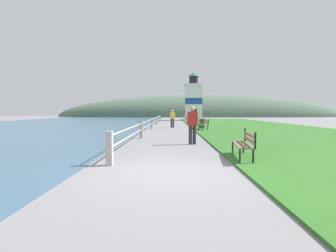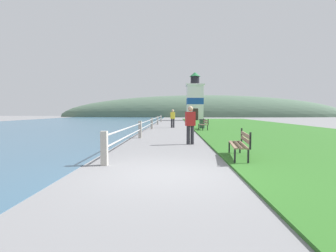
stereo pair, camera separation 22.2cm
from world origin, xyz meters
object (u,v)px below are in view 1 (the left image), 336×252
Objects in this scene: lighthouse at (193,100)px; person_strolling at (192,124)px; park_bench_near at (245,142)px; park_bench_midway at (204,124)px; trash_bin at (202,124)px; park_bench_far at (191,119)px; person_by_railing at (172,118)px.

person_strolling is (-2.70, -32.88, -2.54)m from lighthouse.
park_bench_midway is (0.24, 12.68, -0.00)m from park_bench_near.
trash_bin is (1.67, 10.76, -0.54)m from person_strolling.
park_bench_far is 12.14m from lighthouse.
person_by_railing is at bearing -99.97° from lighthouse.
person_strolling is (-1.47, -21.18, 0.42)m from park_bench_far.
person_by_railing is at bearing -10.42° from person_strolling.
park_bench_midway is at bearing 92.77° from park_bench_far.
park_bench_far is 1.10× the size of person_by_railing.
park_bench_midway and park_bench_far have the same top height.
person_strolling reaches higher than park_bench_midway.
lighthouse is 22.36m from trash_bin.
park_bench_near is 2.31× the size of trash_bin.
park_bench_near is 36.76m from lighthouse.
lighthouse is 4.62× the size of person_strolling.
lighthouse reaches higher than trash_bin.
person_strolling reaches higher than trash_bin.
park_bench_far is (-0.16, 12.24, 0.00)m from park_bench_midway.
park_bench_far is 1.06× the size of person_strolling.
person_strolling is at bearing -94.70° from lighthouse.
lighthouse is 33.09m from person_strolling.
lighthouse reaches higher than person_by_railing.
trash_bin is (0.05, 1.82, -0.11)m from park_bench_midway.
lighthouse is at bearing 87.34° from trash_bin.
park_bench_midway is at bearing -91.47° from trash_bin.
park_bench_near is at bearing 82.83° from park_bench_midway.
park_bench_far is 2.22× the size of trash_bin.
person_by_railing is (-2.38, -8.86, 0.38)m from park_bench_far.
lighthouse is 9.74× the size of trash_bin.
lighthouse reaches higher than park_bench_far.
park_bench_near is 1.14× the size of person_by_railing.
person_strolling is 10.90m from trash_bin.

